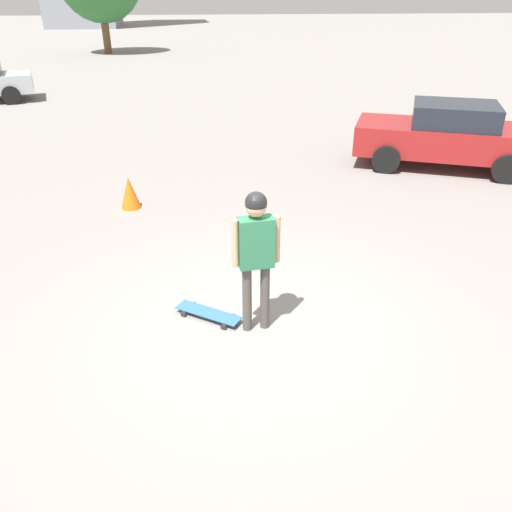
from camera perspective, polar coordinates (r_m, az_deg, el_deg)
ground_plane at (r=6.20m, az=0.00°, el=-8.16°), size 220.00×220.00×0.00m
person at (r=5.61m, az=0.00°, el=1.30°), size 0.25×0.56×1.76m
skateboard at (r=6.36m, az=-5.48°, el=-6.52°), size 0.69×0.83×0.08m
car_parked_near at (r=12.68m, az=21.06°, el=12.81°), size 3.29×4.44×1.47m
traffic_cone at (r=9.82m, az=-14.24°, el=7.03°), size 0.37×0.37×0.61m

